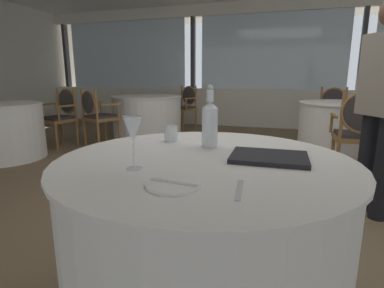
% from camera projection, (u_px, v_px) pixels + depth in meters
% --- Properties ---
extents(ground_plane, '(14.36, 14.36, 0.00)m').
position_uv_depth(ground_plane, '(240.00, 190.00, 3.06)').
color(ground_plane, '#756047').
extents(window_wall_far, '(11.05, 0.14, 2.67)m').
position_uv_depth(window_wall_far, '(270.00, 79.00, 6.58)').
color(window_wall_far, silver).
rests_on(window_wall_far, ground_plane).
extents(foreground_table, '(1.32, 1.32, 0.76)m').
position_uv_depth(foreground_table, '(204.00, 236.00, 1.44)').
color(foreground_table, white).
rests_on(foreground_table, ground_plane).
extents(side_plate, '(0.19, 0.19, 0.01)m').
position_uv_depth(side_plate, '(173.00, 184.00, 1.01)').
color(side_plate, white).
rests_on(side_plate, foreground_table).
extents(butter_knife, '(0.17, 0.04, 0.00)m').
position_uv_depth(butter_knife, '(173.00, 183.00, 1.01)').
color(butter_knife, silver).
rests_on(butter_knife, foreground_table).
extents(dinner_fork, '(0.03, 0.18, 0.00)m').
position_uv_depth(dinner_fork, '(239.00, 190.00, 0.97)').
color(dinner_fork, silver).
rests_on(dinner_fork, foreground_table).
extents(water_bottle, '(0.08, 0.08, 0.32)m').
position_uv_depth(water_bottle, '(210.00, 123.00, 1.56)').
color(water_bottle, white).
rests_on(water_bottle, foreground_table).
extents(wine_glass, '(0.08, 0.08, 0.21)m').
position_uv_depth(wine_glass, '(133.00, 131.00, 1.16)').
color(wine_glass, white).
rests_on(wine_glass, foreground_table).
extents(water_tumbler, '(0.07, 0.07, 0.09)m').
position_uv_depth(water_tumbler, '(171.00, 133.00, 1.71)').
color(water_tumbler, white).
rests_on(water_tumbler, foreground_table).
extents(menu_book, '(0.33, 0.26, 0.02)m').
position_uv_depth(menu_book, '(269.00, 157.00, 1.33)').
color(menu_book, black).
rests_on(menu_book, foreground_table).
extents(background_table_0, '(1.22, 1.22, 0.76)m').
position_uv_depth(background_table_0, '(342.00, 129.00, 4.34)').
color(background_table_0, white).
rests_on(background_table_0, ground_plane).
extents(dining_chair_0_0, '(0.54, 0.47, 0.99)m').
position_uv_depth(dining_chair_0_0, '(359.00, 128.00, 3.33)').
color(dining_chair_0_0, olive).
rests_on(dining_chair_0_0, ground_plane).
extents(dining_chair_0_1, '(0.54, 0.47, 0.94)m').
position_uv_depth(dining_chair_0_1, '(333.00, 110.00, 5.27)').
color(dining_chair_0_1, olive).
rests_on(dining_chair_0_1, ground_plane).
extents(background_table_2, '(1.32, 1.32, 0.76)m').
position_uv_depth(background_table_2, '(147.00, 116.00, 5.77)').
color(background_table_2, white).
rests_on(background_table_2, ground_plane).
extents(dining_chair_2_0, '(0.64, 0.60, 0.92)m').
position_uv_depth(dining_chair_2_0, '(97.00, 113.00, 4.93)').
color(dining_chair_2_0, olive).
rests_on(dining_chair_2_0, ground_plane).
extents(dining_chair_2_1, '(0.64, 0.60, 0.93)m').
position_uv_depth(dining_chair_2_1, '(185.00, 104.00, 6.53)').
color(dining_chair_2_1, olive).
rests_on(dining_chair_2_1, ground_plane).
extents(background_table_3, '(1.07, 1.07, 0.76)m').
position_uv_depth(background_table_3, '(3.00, 131.00, 4.16)').
color(background_table_3, white).
rests_on(background_table_3, ground_plane).
extents(dining_chair_3_0, '(0.60, 0.54, 0.94)m').
position_uv_depth(dining_chair_3_0, '(61.00, 112.00, 4.95)').
color(dining_chair_3_0, olive).
rests_on(dining_chair_3_0, ground_plane).
extents(diner_person_0, '(0.35, 0.48, 1.68)m').
position_uv_depth(diner_person_0, '(384.00, 98.00, 2.33)').
color(diner_person_0, black).
rests_on(diner_person_0, ground_plane).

